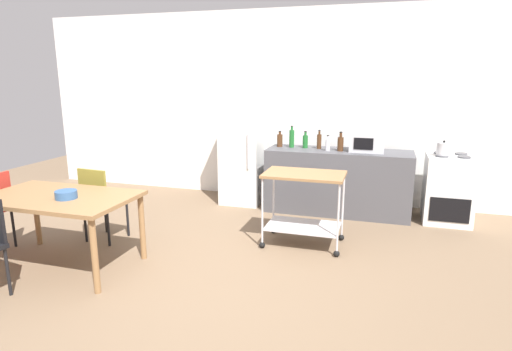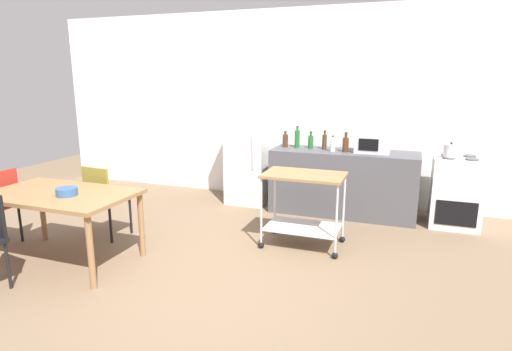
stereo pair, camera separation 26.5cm
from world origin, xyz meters
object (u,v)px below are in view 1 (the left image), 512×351
chair_olive (101,199)px  bottle_hot_sauce (328,145)px  kitchen_cart (304,197)px  dining_table (59,203)px  microwave (367,142)px  kettle (443,149)px  bottle_wine (280,140)px  fruit_bowl (66,195)px  bottle_soy_sauce (292,138)px  bottle_vinegar (340,143)px  refrigerator (243,153)px  bottle_sesame_oil (305,141)px  stove_oven (448,189)px  bottle_olive_oil (319,141)px

chair_olive → bottle_hot_sauce: bottle_hot_sauce is taller
kitchen_cart → dining_table: bearing=-150.3°
microwave → kettle: microwave is taller
chair_olive → bottle_wine: bearing=-124.4°
bottle_wine → kettle: bottle_wine is taller
fruit_bowl → chair_olive: bearing=104.0°
bottle_hot_sauce → kettle: (1.48, 0.00, 0.02)m
chair_olive → fruit_bowl: bearing=109.4°
microwave → kettle: 0.97m
kettle → dining_table: bearing=-146.4°
bottle_soy_sauce → bottle_vinegar: 0.72m
refrigerator → bottle_sesame_oil: size_ratio=6.37×
refrigerator → bottle_hot_sauce: size_ratio=7.11×
refrigerator → microwave: size_ratio=3.37×
refrigerator → bottle_hot_sauce: (1.30, -0.18, 0.21)m
bottle_sesame_oil → kettle: 1.83m
chair_olive → fruit_bowl: size_ratio=4.28×
bottle_wine → microwave: (1.24, -0.05, 0.03)m
stove_oven → bottle_vinegar: bottle_vinegar is taller
bottle_wine → kettle: 2.21m
kitchen_cart → kettle: size_ratio=3.80×
bottle_wine → bottle_soy_sauce: (0.18, -0.00, 0.04)m
fruit_bowl → bottle_sesame_oil: bearing=56.1°
stove_oven → kitchen_cart: (-1.69, -1.35, 0.12)m
dining_table → bottle_wine: (1.62, 2.68, 0.33)m
refrigerator → kettle: refrigerator is taller
kitchen_cart → bottle_hot_sauce: bottle_hot_sauce is taller
dining_table → bottle_olive_oil: bearing=50.6°
stove_oven → bottle_sesame_oil: (-1.94, 0.05, 0.55)m
bottle_soy_sauce → bottle_vinegar: size_ratio=1.16×
bottle_olive_oil → fruit_bowl: (-2.04, -2.73, -0.22)m
refrigerator → fruit_bowl: 2.91m
dining_table → bottle_vinegar: size_ratio=5.60×
refrigerator → fruit_bowl: (-0.88, -2.77, 0.01)m
kitchen_cart → bottle_olive_oil: bearing=92.2°
bottle_olive_oil → kettle: bottle_olive_oil is taller
bottle_vinegar → kettle: 1.31m
bottle_wine → kettle: (2.20, -0.15, 0.00)m
refrigerator → kettle: (2.78, -0.18, 0.23)m
fruit_bowl → refrigerator: bearing=72.3°
bottle_soy_sauce → bottle_vinegar: (0.71, -0.12, -0.03)m
bottle_vinegar → stove_oven: bearing=2.7°
bottle_wine → fruit_bowl: 3.11m
kitchen_cart → bottle_wine: bottle_wine is taller
stove_oven → kettle: bearing=-140.3°
dining_table → kettle: size_ratio=6.26×
dining_table → kettle: 4.60m
chair_olive → bottle_olive_oil: bottle_olive_oil is taller
bottle_sesame_oil → kettle: bottle_sesame_oil is taller
bottle_sesame_oil → fruit_bowl: bottle_sesame_oil is taller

